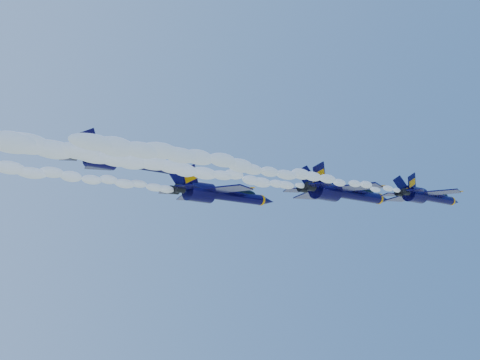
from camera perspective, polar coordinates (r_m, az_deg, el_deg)
jet_lead at (r=92.35m, az=17.30°, el=-1.47°), size 15.01×12.31×5.58m
smoke_trail_jet_lead at (r=69.31m, az=3.31°, el=0.83°), size 47.85×1.91×1.72m
jet_second at (r=91.47m, az=9.76°, el=-1.16°), size 19.67×16.13×7.31m
smoke_trail_jet_second at (r=70.58m, az=-7.71°, el=1.41°), size 47.85×2.51×2.26m
jet_third at (r=88.25m, az=-1.92°, el=-1.34°), size 18.87×15.48×7.01m
jet_fourth at (r=86.84m, az=-10.83°, el=1.78°), size 19.05×15.62×7.08m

